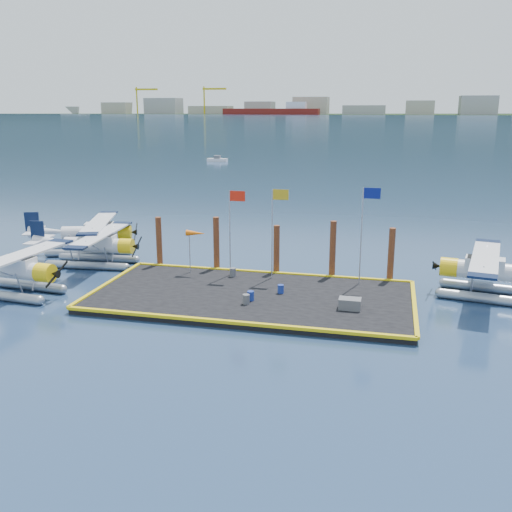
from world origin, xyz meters
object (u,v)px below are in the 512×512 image
(seaplane_c, at_px, (95,235))
(drum_3, at_px, (246,299))
(drum_5, at_px, (233,272))
(flagpole_yellow, at_px, (275,220))
(piling_0, at_px, (159,243))
(piling_2, at_px, (277,251))
(flagpole_red, at_px, (233,220))
(piling_3, at_px, (333,251))
(windsock, at_px, (196,234))
(flagpole_blue, at_px, (365,221))
(seaplane_b, at_px, (97,247))
(seaplane_a, at_px, (13,272))
(drum_1, at_px, (251,296))
(piling_4, at_px, (391,257))
(piling_1, at_px, (216,245))
(drum_2, at_px, (281,289))
(seaplane_d, at_px, (491,274))
(crate, at_px, (350,304))

(seaplane_c, height_order, drum_3, seaplane_c)
(drum_5, xyz_separation_m, flagpole_yellow, (2.94, 0.30, 3.81))
(piling_0, xyz_separation_m, piling_2, (9.00, 0.00, -0.10))
(flagpole_red, distance_m, piling_3, 7.33)
(flagpole_red, distance_m, windsock, 2.97)
(flagpole_blue, distance_m, windsock, 11.81)
(seaplane_b, relative_size, windsock, 3.07)
(seaplane_a, distance_m, drum_1, 15.66)
(flagpole_yellow, relative_size, piling_4, 1.55)
(piling_1, xyz_separation_m, piling_4, (12.50, 0.00, -0.10))
(piling_1, bearing_deg, flagpole_yellow, -18.79)
(drum_5, bearing_deg, piling_2, 34.75)
(flagpole_red, distance_m, flagpole_blue, 8.99)
(piling_0, relative_size, piling_2, 1.05)
(piling_1, height_order, piling_4, piling_1)
(seaplane_c, height_order, drum_2, seaplane_c)
(seaplane_d, distance_m, piling_2, 14.33)
(piling_1, bearing_deg, seaplane_b, -178.57)
(seaplane_c, distance_m, flagpole_red, 14.59)
(drum_5, height_order, piling_1, piling_1)
(drum_5, bearing_deg, seaplane_b, 171.67)
(seaplane_c, height_order, flagpole_yellow, flagpole_yellow)
(seaplane_c, bearing_deg, flagpole_red, 51.95)
(crate, bearing_deg, drum_3, -174.77)
(seaplane_c, relative_size, seaplane_d, 0.96)
(drum_5, bearing_deg, piling_3, 15.73)
(seaplane_d, xyz_separation_m, piling_3, (-10.26, 1.45, 0.56))
(drum_2, xyz_separation_m, piling_0, (-10.24, 4.78, 1.32))
(windsock, height_order, piling_2, piling_2)
(flagpole_red, bearing_deg, seaplane_a, -154.02)
(drum_5, xyz_separation_m, piling_2, (2.73, 1.90, 1.20))
(flagpole_blue, relative_size, piling_4, 1.62)
(seaplane_b, height_order, drum_3, seaplane_b)
(drum_3, relative_size, piling_1, 0.14)
(drum_1, bearing_deg, drum_5, 117.49)
(flagpole_yellow, distance_m, piling_1, 5.52)
(crate, bearing_deg, seaplane_c, 155.33)
(drum_3, distance_m, flagpole_red, 7.18)
(drum_3, xyz_separation_m, flagpole_blue, (6.60, 5.67, 3.99))
(seaplane_b, relative_size, drum_2, 17.21)
(drum_2, bearing_deg, drum_3, -123.33)
(seaplane_a, distance_m, drum_2, 17.42)
(seaplane_c, distance_m, piling_2, 16.56)
(seaplane_d, bearing_deg, seaplane_c, 90.98)
(windsock, bearing_deg, crate, -24.36)
(flagpole_red, height_order, piling_4, flagpole_red)
(flagpole_blue, distance_m, piling_1, 11.12)
(drum_2, relative_size, flagpole_red, 0.09)
(crate, bearing_deg, piling_2, 130.64)
(piling_3, bearing_deg, drum_2, -120.01)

